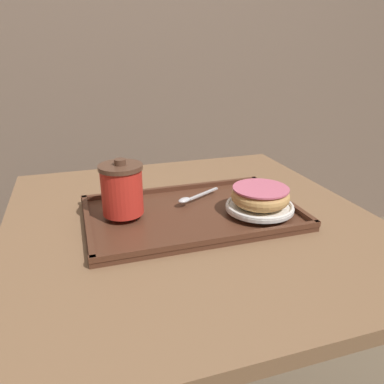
{
  "coord_description": "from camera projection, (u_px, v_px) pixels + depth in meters",
  "views": [
    {
      "loc": [
        -0.25,
        -0.77,
        1.12
      ],
      "look_at": [
        0.0,
        -0.0,
        0.8
      ],
      "focal_mm": 35.0,
      "sensor_mm": 36.0,
      "label": 1
    }
  ],
  "objects": [
    {
      "name": "spoon",
      "position": [
        190.0,
        198.0,
        0.93
      ],
      "size": [
        0.13,
        0.08,
        0.01
      ],
      "rotation": [
        0.0,
        0.0,
        3.65
      ],
      "color": "silver",
      "rests_on": "serving_tray"
    },
    {
      "name": "wall_behind",
      "position": [
        117.0,
        26.0,
        1.7
      ],
      "size": [
        8.0,
        0.05,
        2.4
      ],
      "color": "#7A6656",
      "rests_on": "ground_plane"
    },
    {
      "name": "serving_tray",
      "position": [
        192.0,
        214.0,
        0.89
      ],
      "size": [
        0.49,
        0.32,
        0.02
      ],
      "color": "#512D1E",
      "rests_on": "cafe_table"
    },
    {
      "name": "plate_with_chocolate_donut",
      "position": [
        260.0,
        206.0,
        0.87
      ],
      "size": [
        0.16,
        0.16,
        0.01
      ],
      "color": "white",
      "rests_on": "serving_tray"
    },
    {
      "name": "cafe_table",
      "position": [
        191.0,
        280.0,
        0.96
      ],
      "size": [
        0.85,
        0.9,
        0.73
      ],
      "color": "#846042",
      "rests_on": "ground_plane"
    },
    {
      "name": "donut_chocolate_glazed",
      "position": [
        260.0,
        196.0,
        0.86
      ],
      "size": [
        0.13,
        0.13,
        0.04
      ],
      "color": "tan",
      "rests_on": "plate_with_chocolate_donut"
    },
    {
      "name": "coffee_cup_front",
      "position": [
        122.0,
        189.0,
        0.84
      ],
      "size": [
        0.1,
        0.1,
        0.13
      ],
      "color": "red",
      "rests_on": "serving_tray"
    }
  ]
}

